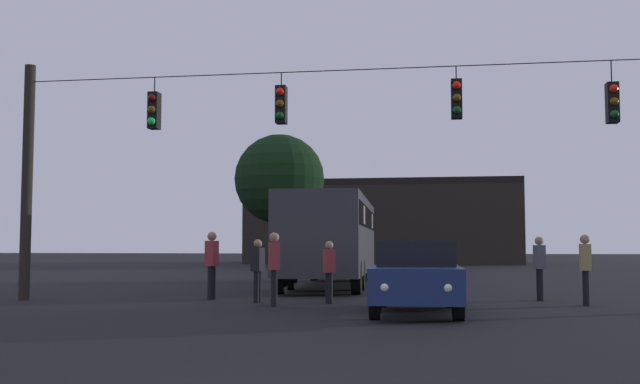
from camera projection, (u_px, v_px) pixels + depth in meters
name	position (u px, v px, depth m)	size (l,w,h in m)	color
ground_plane	(394.00, 279.00, 30.74)	(168.00, 168.00, 0.00)	black
overhead_signal_span	(365.00, 154.00, 17.83)	(18.06, 0.44, 6.21)	black
city_bus	(332.00, 233.00, 25.52)	(2.98, 11.10, 3.00)	#2D2D33
car_near_right	(416.00, 275.00, 15.46)	(1.89, 4.37, 1.52)	navy
pedestrian_crossing_left	(258.00, 267.00, 18.20)	(0.30, 0.40, 1.58)	black
pedestrian_crossing_center	(274.00, 264.00, 17.11)	(0.34, 0.42, 1.73)	black
pedestrian_crossing_right	(212.00, 261.00, 19.18)	(0.29, 0.39, 1.78)	black
pedestrian_near_bus	(329.00, 269.00, 17.95)	(0.36, 0.42, 1.53)	black
pedestrian_trailing	(585.00, 265.00, 17.27)	(0.27, 0.38, 1.68)	black
pedestrian_far_side	(540.00, 264.00, 18.87)	(0.28, 0.39, 1.65)	black
corner_building	(384.00, 223.00, 57.01)	(20.36, 9.17, 6.26)	black
tree_left_silhouette	(280.00, 179.00, 43.35)	(5.35, 5.35, 8.00)	black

